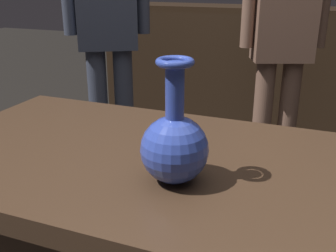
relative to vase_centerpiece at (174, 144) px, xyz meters
name	(u,v)px	position (x,y,z in m)	size (l,w,h in m)	color
back_display_shelf	(275,77)	(-0.06, 2.29, -0.39)	(2.60, 0.40, 0.99)	black
vase_centerpiece	(174,144)	(0.00, 0.00, 0.00)	(0.14, 0.14, 0.26)	#2D429E
visitor_near_left	(107,20)	(-0.87, 1.28, 0.09)	(0.42, 0.32, 1.65)	#333847
visitor_center_back	(283,36)	(0.03, 1.61, 0.01)	(0.44, 0.29, 1.52)	brown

